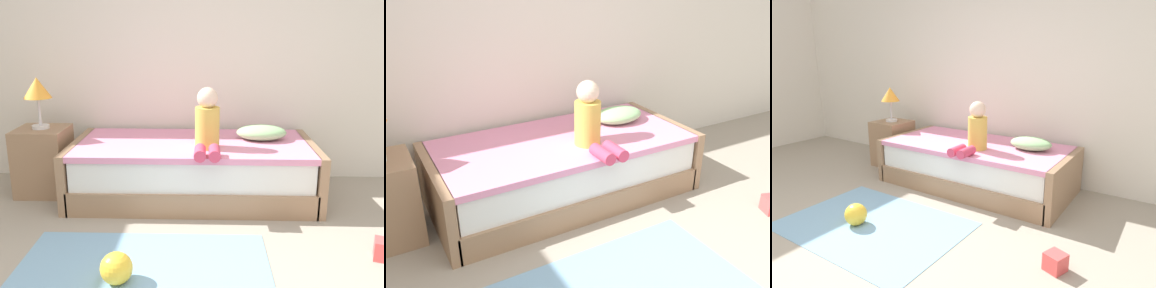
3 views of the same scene
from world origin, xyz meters
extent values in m
cube|color=silver|center=(0.00, 2.60, 1.45)|extent=(7.20, 0.10, 2.90)
cube|color=#997556|center=(0.06, 2.00, 0.10)|extent=(2.00, 1.00, 0.20)
cube|color=white|center=(0.06, 2.00, 0.33)|extent=(1.94, 0.94, 0.25)
cube|color=pink|center=(0.06, 2.00, 0.47)|extent=(1.98, 0.98, 0.05)
cube|color=#997556|center=(-0.96, 2.00, 0.25)|extent=(0.07, 1.00, 0.50)
cube|color=#997556|center=(1.08, 2.00, 0.25)|extent=(0.07, 1.00, 0.50)
cube|color=#997556|center=(-1.29, 2.05, 0.30)|extent=(0.44, 0.44, 0.60)
cylinder|color=silver|center=(-1.29, 2.05, 0.61)|extent=(0.15, 0.15, 0.03)
cylinder|color=silver|center=(-1.29, 2.05, 0.75)|extent=(0.02, 0.02, 0.24)
cone|color=#F29E33|center=(-1.29, 2.05, 0.96)|extent=(0.24, 0.24, 0.18)
cylinder|color=gold|center=(0.18, 1.82, 0.67)|extent=(0.20, 0.20, 0.34)
sphere|color=beige|center=(0.18, 1.82, 0.92)|extent=(0.17, 0.17, 0.17)
cylinder|color=#D83F60|center=(0.13, 1.52, 0.55)|extent=(0.09, 0.22, 0.09)
cylinder|color=#D83F60|center=(0.24, 1.52, 0.55)|extent=(0.09, 0.22, 0.09)
ellipsoid|color=#99CC8C|center=(0.67, 2.10, 0.56)|extent=(0.44, 0.30, 0.13)
sphere|color=yellow|center=(-0.35, 0.63, 0.10)|extent=(0.19, 0.19, 0.19)
cube|color=#7AA8CC|center=(-0.22, 0.70, 0.00)|extent=(1.60, 1.10, 0.01)
camera|label=1|loc=(0.17, -1.56, 1.46)|focal=39.66mm
camera|label=2|loc=(-1.34, -0.72, 1.79)|focal=39.08mm
camera|label=3|loc=(1.93, -1.10, 1.46)|focal=31.37mm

